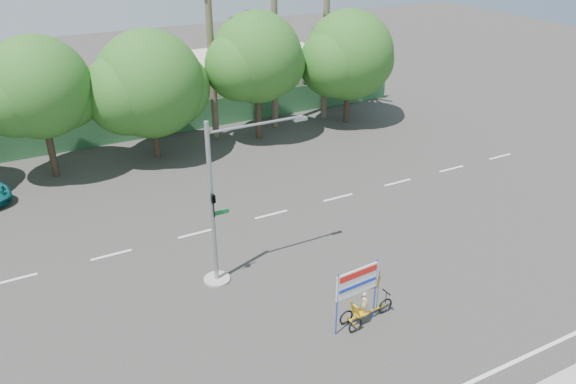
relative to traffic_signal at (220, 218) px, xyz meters
name	(u,v)px	position (x,y,z in m)	size (l,w,h in m)	color
ground	(317,317)	(2.20, -3.98, -2.92)	(120.00, 120.00, 0.00)	#33302D
fence	(156,122)	(2.20, 17.52, -1.92)	(38.00, 0.08, 2.00)	#336B3D
building_right	(238,79)	(10.20, 22.02, -1.12)	(14.00, 8.00, 3.60)	beige
tree_left	(38,91)	(-4.85, 14.02, 2.14)	(6.66, 5.60, 8.07)	#473828
tree_center	(149,87)	(1.14, 14.02, 1.55)	(7.62, 6.40, 7.85)	#473828
tree_right	(256,61)	(8.15, 14.02, 2.32)	(6.90, 5.80, 8.36)	#473828
tree_far_right	(348,58)	(15.15, 14.02, 1.73)	(7.38, 6.20, 7.94)	#473828
palm_short	(208,1)	(5.70, 15.52, 5.94)	(3.73, 3.79, 14.45)	#70604C
traffic_signal	(220,218)	(0.00, 0.00, 0.00)	(4.72, 1.10, 7.00)	gray
trike_billboard	(362,300)	(3.44, -5.03, -1.84)	(2.72, 0.68, 2.67)	black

